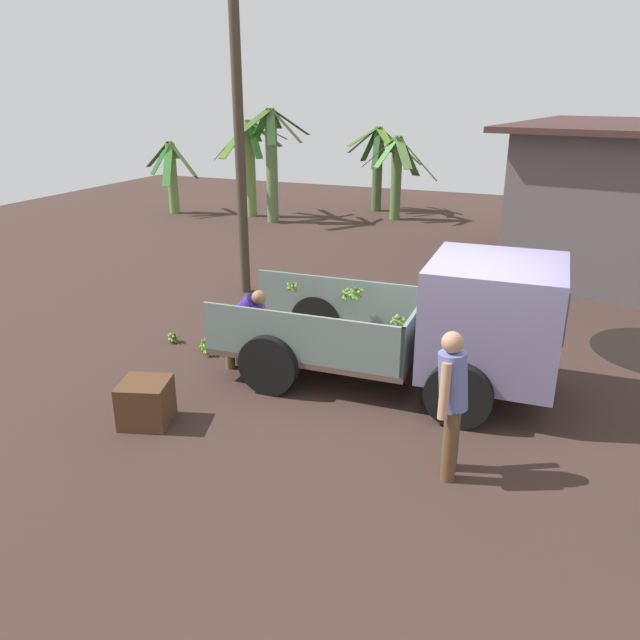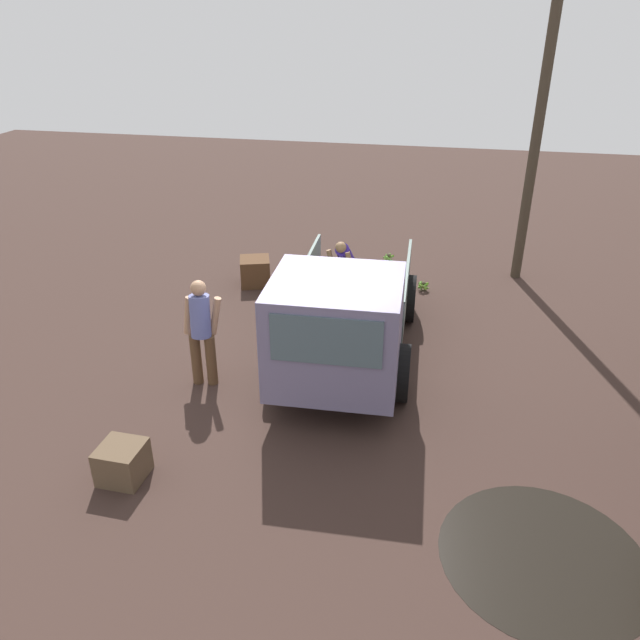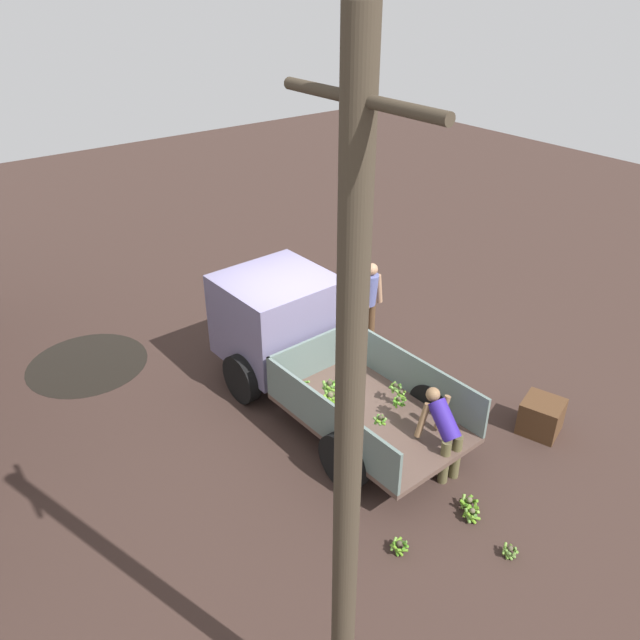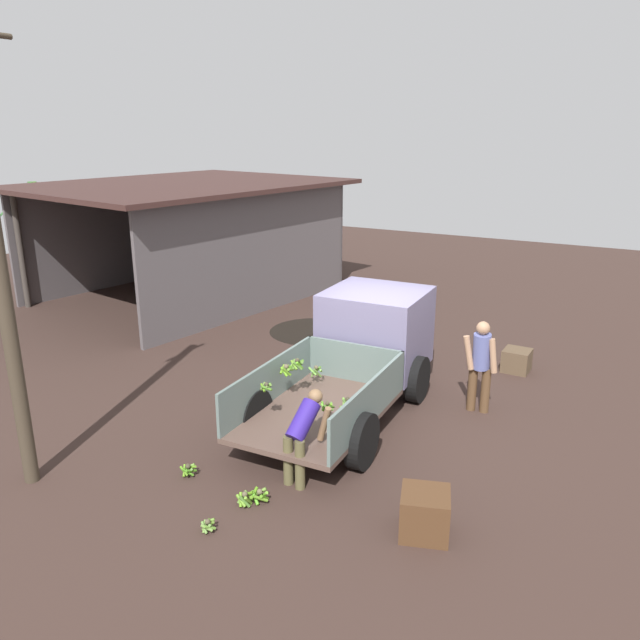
{
  "view_description": "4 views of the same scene",
  "coord_description": "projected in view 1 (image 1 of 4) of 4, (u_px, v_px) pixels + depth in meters",
  "views": [
    {
      "loc": [
        1.26,
        -7.71,
        3.94
      ],
      "look_at": [
        -1.8,
        -0.34,
        0.97
      ],
      "focal_mm": 35.0,
      "sensor_mm": 36.0,
      "label": 1
    },
    {
      "loc": [
        7.82,
        1.48,
        5.14
      ],
      "look_at": [
        -0.14,
        -0.15,
        1.0
      ],
      "focal_mm": 35.0,
      "sensor_mm": 36.0,
      "label": 2
    },
    {
      "loc": [
        -7.38,
        5.24,
        6.38
      ],
      "look_at": [
        -0.59,
        0.03,
        1.5
      ],
      "focal_mm": 35.0,
      "sensor_mm": 36.0,
      "label": 3
    },
    {
      "loc": [
        -9.71,
        -4.15,
        4.76
      ],
      "look_at": [
        -0.66,
        0.77,
        1.54
      ],
      "focal_mm": 35.0,
      "sensor_mm": 36.0,
      "label": 4
    }
  ],
  "objects": [
    {
      "name": "ground",
      "position": [
        451.0,
        396.0,
        8.5
      ],
      "size": [
        36.0,
        36.0,
        0.0
      ],
      "primitive_type": "plane",
      "color": "#392823"
    },
    {
      "name": "cargo_truck",
      "position": [
        459.0,
        323.0,
        8.3
      ],
      "size": [
        4.72,
        2.19,
        1.89
      ],
      "rotation": [
        0.0,
        0.0,
        0.03
      ],
      "color": "brown",
      "rests_on": "ground"
    },
    {
      "name": "utility_pole",
      "position": [
        239.0,
        131.0,
        11.82
      ],
      "size": [
        1.23,
        0.2,
        6.24
      ],
      "color": "#403629",
      "rests_on": "ground"
    },
    {
      "name": "banana_palm_0",
      "position": [
        172.0,
        176.0,
        20.68
      ],
      "size": [
        1.75,
        1.89,
        2.35
      ],
      "color": "olive",
      "rests_on": "ground"
    },
    {
      "name": "banana_palm_1",
      "position": [
        397.0,
        176.0,
        19.6
      ],
      "size": [
        2.37,
        1.91,
        2.6
      ],
      "color": "#547439",
      "rests_on": "ground"
    },
    {
      "name": "banana_palm_2",
      "position": [
        250.0,
        165.0,
        20.02
      ],
      "size": [
        2.24,
        2.71,
        3.04
      ],
      "color": "olive",
      "rests_on": "ground"
    },
    {
      "name": "banana_palm_3",
      "position": [
        271.0,
        163.0,
        19.05
      ],
      "size": [
        2.05,
        2.4,
        3.42
      ],
      "color": "#5C7645",
      "rests_on": "ground"
    },
    {
      "name": "banana_palm_5",
      "position": [
        378.0,
        166.0,
        20.98
      ],
      "size": [
        2.58,
        1.96,
        2.78
      ],
      "color": "#435B33",
      "rests_on": "ground"
    },
    {
      "name": "person_foreground_visitor",
      "position": [
        451.0,
        398.0,
        6.49
      ],
      "size": [
        0.38,
        0.61,
        1.65
      ],
      "rotation": [
        0.0,
        0.0,
        3.23
      ],
      "color": "brown",
      "rests_on": "ground"
    },
    {
      "name": "person_worker_loading",
      "position": [
        243.0,
        322.0,
        9.12
      ],
      "size": [
        0.7,
        0.6,
        1.27
      ],
      "rotation": [
        0.0,
        0.0,
        -0.13
      ],
      "color": "brown",
      "rests_on": "ground"
    },
    {
      "name": "banana_bunch_on_ground_0",
      "position": [
        210.0,
        348.0,
        9.8
      ],
      "size": [
        0.28,
        0.28,
        0.19
      ],
      "color": "brown",
      "rests_on": "ground"
    },
    {
      "name": "banana_bunch_on_ground_1",
      "position": [
        251.0,
        323.0,
        10.86
      ],
      "size": [
        0.23,
        0.23,
        0.19
      ],
      "color": "#433C2B",
      "rests_on": "ground"
    },
    {
      "name": "banana_bunch_on_ground_2",
      "position": [
        206.0,
        344.0,
        9.97
      ],
      "size": [
        0.24,
        0.25,
        0.2
      ],
      "color": "brown",
      "rests_on": "ground"
    },
    {
      "name": "banana_bunch_on_ground_3",
      "position": [
        174.0,
        337.0,
        10.28
      ],
      "size": [
        0.22,
        0.21,
        0.17
      ],
      "color": "brown",
      "rests_on": "ground"
    },
    {
      "name": "wooden_crate_0",
      "position": [
        146.0,
        402.0,
        7.75
      ],
      "size": [
        0.74,
        0.74,
        0.56
      ],
      "primitive_type": "cube",
      "rotation": [
        0.0,
        0.0,
        5.02
      ],
      "color": "#4F321D",
      "rests_on": "ground"
    }
  ]
}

